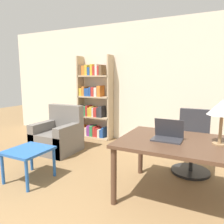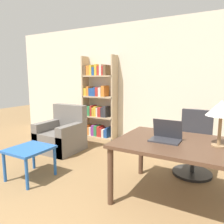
{
  "view_description": "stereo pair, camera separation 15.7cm",
  "coord_description": "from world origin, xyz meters",
  "px_view_note": "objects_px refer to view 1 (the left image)",
  "views": [
    {
      "loc": [
        1.43,
        -0.19,
        1.5
      ],
      "look_at": [
        0.02,
        2.63,
        0.99
      ],
      "focal_mm": 35.0,
      "sensor_mm": 36.0,
      "label": 1
    },
    {
      "loc": [
        1.57,
        -0.12,
        1.5
      ],
      "look_at": [
        0.02,
        2.63,
        0.99
      ],
      "focal_mm": 35.0,
      "sensor_mm": 36.0,
      "label": 2
    }
  ],
  "objects_px": {
    "bookshelf": "(93,102)",
    "laptop": "(168,135)",
    "desk": "(179,148)",
    "armchair": "(58,137)",
    "office_chair": "(192,145)",
    "side_table_blue": "(29,154)",
    "table_lamp": "(222,109)"
  },
  "relations": [
    {
      "from": "armchair",
      "to": "laptop",
      "type": "bearing_deg",
      "value": -17.2
    },
    {
      "from": "table_lamp",
      "to": "side_table_blue",
      "type": "xyz_separation_m",
      "value": [
        -2.45,
        -0.54,
        -0.75
      ]
    },
    {
      "from": "office_chair",
      "to": "side_table_blue",
      "type": "height_order",
      "value": "office_chair"
    },
    {
      "from": "armchair",
      "to": "bookshelf",
      "type": "bearing_deg",
      "value": 84.74
    },
    {
      "from": "desk",
      "to": "armchair",
      "type": "distance_m",
      "value": 2.61
    },
    {
      "from": "bookshelf",
      "to": "side_table_blue",
      "type": "bearing_deg",
      "value": -81.48
    },
    {
      "from": "armchair",
      "to": "office_chair",
      "type": "bearing_deg",
      "value": 4.4
    },
    {
      "from": "office_chair",
      "to": "bookshelf",
      "type": "relative_size",
      "value": 0.5
    },
    {
      "from": "laptop",
      "to": "office_chair",
      "type": "xyz_separation_m",
      "value": [
        0.2,
        0.92,
        -0.36
      ]
    },
    {
      "from": "office_chair",
      "to": "armchair",
      "type": "bearing_deg",
      "value": -175.6
    },
    {
      "from": "office_chair",
      "to": "side_table_blue",
      "type": "relative_size",
      "value": 1.67
    },
    {
      "from": "table_lamp",
      "to": "armchair",
      "type": "height_order",
      "value": "table_lamp"
    },
    {
      "from": "bookshelf",
      "to": "laptop",
      "type": "bearing_deg",
      "value": -40.68
    },
    {
      "from": "desk",
      "to": "armchair",
      "type": "xyz_separation_m",
      "value": [
        -2.48,
        0.71,
        -0.35
      ]
    },
    {
      "from": "laptop",
      "to": "table_lamp",
      "type": "bearing_deg",
      "value": 7.43
    },
    {
      "from": "desk",
      "to": "office_chair",
      "type": "distance_m",
      "value": 0.93
    },
    {
      "from": "laptop",
      "to": "table_lamp",
      "type": "xyz_separation_m",
      "value": [
        0.57,
        0.07,
        0.36
      ]
    },
    {
      "from": "office_chair",
      "to": "bookshelf",
      "type": "xyz_separation_m",
      "value": [
        -2.43,
        1.0,
        0.46
      ]
    },
    {
      "from": "laptop",
      "to": "armchair",
      "type": "height_order",
      "value": "laptop"
    },
    {
      "from": "laptop",
      "to": "armchair",
      "type": "xyz_separation_m",
      "value": [
        -2.34,
        0.73,
        -0.5
      ]
    },
    {
      "from": "table_lamp",
      "to": "laptop",
      "type": "bearing_deg",
      "value": -172.57
    },
    {
      "from": "desk",
      "to": "table_lamp",
      "type": "bearing_deg",
      "value": 8.11
    },
    {
      "from": "table_lamp",
      "to": "bookshelf",
      "type": "height_order",
      "value": "bookshelf"
    },
    {
      "from": "laptop",
      "to": "armchair",
      "type": "bearing_deg",
      "value": 162.8
    },
    {
      "from": "desk",
      "to": "armchair",
      "type": "height_order",
      "value": "armchair"
    },
    {
      "from": "armchair",
      "to": "desk",
      "type": "bearing_deg",
      "value": -15.99
    },
    {
      "from": "laptop",
      "to": "office_chair",
      "type": "relative_size",
      "value": 0.36
    },
    {
      "from": "desk",
      "to": "side_table_blue",
      "type": "distance_m",
      "value": 2.09
    },
    {
      "from": "desk",
      "to": "side_table_blue",
      "type": "relative_size",
      "value": 2.4
    },
    {
      "from": "desk",
      "to": "side_table_blue",
      "type": "height_order",
      "value": "desk"
    },
    {
      "from": "laptop",
      "to": "armchair",
      "type": "distance_m",
      "value": 2.5
    },
    {
      "from": "side_table_blue",
      "to": "armchair",
      "type": "bearing_deg",
      "value": 111.44
    }
  ]
}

